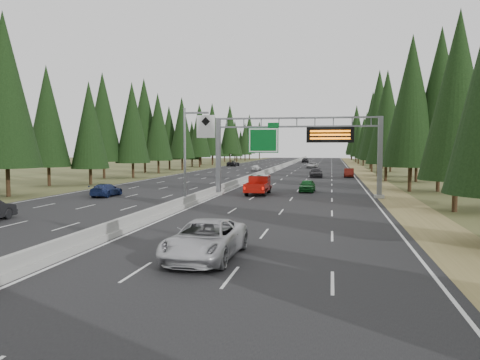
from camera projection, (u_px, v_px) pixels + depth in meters
name	position (u px, v px, depth m)	size (l,w,h in m)	color
road	(271.00, 172.00, 91.94)	(32.00, 260.00, 0.08)	black
shoulder_right	(364.00, 173.00, 88.53)	(3.60, 260.00, 0.06)	olive
shoulder_left	(184.00, 171.00, 95.35)	(3.60, 260.00, 0.06)	#39421E
median_barrier	(271.00, 170.00, 91.91)	(0.70, 260.00, 0.85)	gray
sign_gantry	(303.00, 144.00, 45.70)	(16.75, 0.98, 7.80)	slate
hov_sign_pole	(192.00, 150.00, 37.62)	(2.80, 0.50, 8.00)	slate
tree_row_right	(395.00, 121.00, 77.58)	(12.21, 241.70, 18.92)	black
tree_row_left	(156.00, 125.00, 90.48)	(11.38, 241.27, 18.87)	black
silver_minivan	(205.00, 239.00, 20.38)	(2.75, 5.95, 1.65)	silver
red_pickup	(259.00, 184.00, 48.52)	(2.10, 5.88, 1.92)	black
car_ahead_green	(307.00, 186.00, 50.99)	(1.60, 3.98, 1.35)	#155E23
car_ahead_dkred	(349.00, 173.00, 75.82)	(1.53, 4.38, 1.44)	#5B130D
car_ahead_dkgrey	(316.00, 173.00, 75.55)	(2.03, 4.98, 1.45)	black
car_ahead_white	(312.00, 165.00, 109.70)	(2.28, 4.95, 1.37)	#B3B3B3
car_ahead_far	(305.00, 160.00, 149.14)	(1.91, 4.74, 1.61)	black
car_onc_blue	(106.00, 190.00, 46.18)	(1.78, 4.37, 1.27)	navy
car_onc_white	(256.00, 168.00, 96.05)	(1.54, 3.83, 1.31)	silver
car_onc_far	(233.00, 163.00, 120.94)	(2.38, 5.17, 1.44)	black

